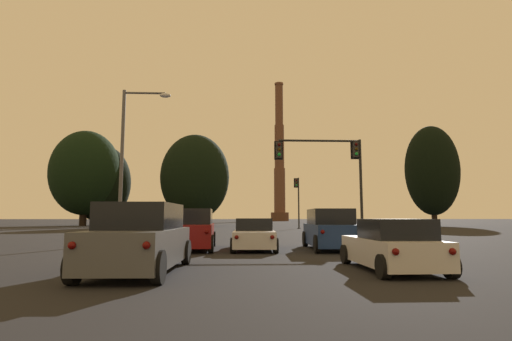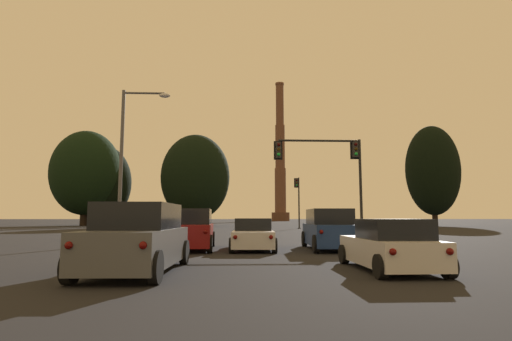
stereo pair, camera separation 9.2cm
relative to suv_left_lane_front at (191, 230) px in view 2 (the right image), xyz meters
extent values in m
cube|color=maroon|center=(0.00, -0.03, -0.21)|extent=(2.08, 4.86, 0.95)
cube|color=black|center=(0.00, 0.09, 0.61)|extent=(1.87, 2.86, 0.70)
cylinder|color=black|center=(-1.00, 1.86, -0.52)|extent=(0.24, 0.77, 0.76)
cylinder|color=black|center=(0.88, 1.92, -0.52)|extent=(0.24, 0.77, 0.76)
cylinder|color=black|center=(-0.88, -1.99, -0.52)|extent=(0.24, 0.77, 0.76)
cylinder|color=black|center=(1.00, -1.92, -0.52)|extent=(0.24, 0.77, 0.76)
sphere|color=#500705|center=(-0.70, -2.48, 0.00)|extent=(0.17, 0.17, 0.17)
sphere|color=#500705|center=(0.86, -2.42, 0.00)|extent=(0.17, 0.17, 0.17)
cube|color=silver|center=(2.87, -0.16, -0.37)|extent=(1.97, 4.66, 0.70)
cube|color=black|center=(2.88, 0.07, 0.25)|extent=(1.70, 2.26, 0.55)
cylinder|color=black|center=(2.06, 1.77, -0.58)|extent=(0.24, 0.65, 0.64)
cylinder|color=black|center=(3.82, 1.70, -0.58)|extent=(0.24, 0.65, 0.64)
cylinder|color=black|center=(1.92, -2.03, -0.58)|extent=(0.24, 0.65, 0.64)
cylinder|color=black|center=(3.68, -2.09, -0.58)|extent=(0.24, 0.65, 0.64)
sphere|color=#500705|center=(2.06, -2.46, -0.22)|extent=(0.17, 0.17, 0.17)
sphere|color=#500705|center=(3.50, -2.51, -0.22)|extent=(0.17, 0.17, 0.17)
cube|color=silver|center=(6.43, -7.47, -0.37)|extent=(1.75, 4.01, 0.72)
cube|color=black|center=(6.43, -7.87, 0.26)|extent=(1.57, 1.91, 0.55)
cylinder|color=black|center=(5.58, -5.85, -0.60)|extent=(0.22, 0.60, 0.60)
cylinder|color=black|center=(7.26, -5.83, -0.60)|extent=(0.22, 0.60, 0.60)
cylinder|color=black|center=(5.60, -9.10, -0.60)|extent=(0.22, 0.60, 0.60)
cylinder|color=black|center=(7.28, -9.08, -0.60)|extent=(0.22, 0.60, 0.60)
sphere|color=#500705|center=(5.76, -9.49, -0.21)|extent=(0.17, 0.17, 0.17)
sphere|color=#500705|center=(7.12, -9.48, -0.21)|extent=(0.17, 0.17, 0.17)
cube|color=#4C4F54|center=(-0.53, -7.66, -0.21)|extent=(2.07, 4.86, 0.95)
cube|color=black|center=(-0.53, -7.54, 0.61)|extent=(1.87, 2.86, 0.70)
cylinder|color=black|center=(-1.41, -5.71, -0.52)|extent=(0.24, 0.77, 0.76)
cylinder|color=black|center=(0.47, -5.77, -0.52)|extent=(0.24, 0.77, 0.76)
cylinder|color=black|center=(-1.53, -9.55, -0.52)|extent=(0.24, 0.77, 0.76)
cylinder|color=black|center=(0.35, -9.61, -0.52)|extent=(0.24, 0.77, 0.76)
sphere|color=#500705|center=(-1.39, -10.05, 0.00)|extent=(0.17, 0.17, 0.17)
sphere|color=#500705|center=(0.17, -10.10, 0.00)|extent=(0.17, 0.17, 0.17)
cube|color=navy|center=(6.41, -0.29, -0.21)|extent=(2.12, 4.88, 0.95)
cube|color=black|center=(6.41, -0.17, 0.61)|extent=(1.90, 2.87, 0.70)
cylinder|color=black|center=(5.55, 1.67, -0.52)|extent=(0.25, 0.77, 0.76)
cylinder|color=black|center=(7.43, 1.59, -0.52)|extent=(0.25, 0.77, 0.76)
cylinder|color=black|center=(5.38, -2.17, -0.52)|extent=(0.25, 0.77, 0.76)
cylinder|color=black|center=(7.26, -2.25, -0.52)|extent=(0.25, 0.77, 0.76)
sphere|color=#500705|center=(5.52, -2.67, 0.00)|extent=(0.17, 0.17, 0.17)
sphere|color=#500705|center=(7.08, -2.74, 0.00)|extent=(0.17, 0.17, 0.17)
cylinder|color=black|center=(10.06, 32.75, 2.40)|extent=(0.18, 0.18, 6.60)
cylinder|color=black|center=(10.06, 32.75, -0.85)|extent=(0.40, 0.40, 0.10)
cube|color=#282828|center=(9.77, 32.75, 5.03)|extent=(0.34, 0.34, 1.04)
cube|color=black|center=(9.77, 32.93, 5.03)|extent=(0.58, 0.03, 1.25)
sphere|color=#320504|center=(9.77, 32.56, 5.35)|extent=(0.22, 0.22, 0.22)
sphere|color=#352604|center=(9.77, 32.56, 5.03)|extent=(0.22, 0.22, 0.22)
sphere|color=green|center=(9.77, 32.56, 4.71)|extent=(0.22, 0.22, 0.22)
cylinder|color=black|center=(10.21, 7.03, 2.41)|extent=(0.18, 0.18, 6.61)
cylinder|color=black|center=(10.21, 7.03, -0.85)|extent=(0.40, 0.40, 0.10)
cube|color=#282828|center=(9.92, 7.03, 5.04)|extent=(0.34, 0.34, 1.04)
cube|color=black|center=(9.92, 7.21, 5.04)|extent=(0.58, 0.03, 1.25)
sphere|color=#320504|center=(9.92, 6.84, 5.37)|extent=(0.22, 0.22, 0.22)
sphere|color=#352604|center=(9.92, 6.84, 5.04)|extent=(0.22, 0.22, 0.22)
sphere|color=green|center=(9.92, 6.84, 4.72)|extent=(0.22, 0.22, 0.22)
cylinder|color=black|center=(7.51, 7.03, 5.61)|extent=(5.41, 0.14, 0.14)
sphere|color=black|center=(10.21, 7.03, 5.61)|extent=(0.18, 0.18, 0.18)
cube|color=#282828|center=(4.80, 7.03, 4.97)|extent=(0.34, 0.34, 1.04)
cube|color=black|center=(4.80, 7.21, 4.97)|extent=(0.58, 0.03, 1.25)
sphere|color=#320504|center=(4.80, 6.84, 5.30)|extent=(0.22, 0.22, 0.22)
sphere|color=#352604|center=(4.80, 6.84, 4.97)|extent=(0.22, 0.22, 0.22)
sphere|color=green|center=(4.80, 6.84, 4.65)|extent=(0.22, 0.22, 0.22)
cylinder|color=#56565B|center=(-4.44, 3.86, 3.48)|extent=(0.20, 0.20, 8.75)
cylinder|color=#56565B|center=(-3.27, 3.86, 7.70)|extent=(2.34, 0.12, 0.12)
sphere|color=#56565B|center=(-4.44, 3.86, 7.70)|extent=(0.20, 0.20, 0.20)
ellipsoid|color=silver|center=(-2.10, 3.86, 7.58)|extent=(0.64, 0.36, 0.26)
cylinder|color=#523427|center=(18.10, 130.82, 0.70)|extent=(6.71, 6.71, 3.20)
cylinder|color=brown|center=(18.10, 130.82, 10.65)|extent=(4.20, 4.20, 16.70)
cylinder|color=brown|center=(18.10, 130.82, 27.34)|extent=(3.61, 3.61, 16.70)
cylinder|color=brown|center=(18.10, 130.82, 44.04)|extent=(3.02, 3.02, 16.70)
cylinder|color=brown|center=(18.10, 130.82, 52.04)|extent=(3.38, 3.38, 0.70)
cylinder|color=black|center=(-22.48, 54.39, 0.29)|extent=(1.03, 1.03, 2.37)
ellipsoid|color=black|center=(-22.48, 54.39, 6.69)|extent=(10.32, 9.29, 13.91)
cylinder|color=black|center=(-24.66, 52.28, 0.94)|extent=(1.21, 1.21, 3.67)
ellipsoid|color=black|center=(-24.66, 52.28, 8.35)|extent=(12.09, 10.88, 14.88)
cylinder|color=black|center=(34.59, 45.90, 0.92)|extent=(0.88, 0.88, 3.64)
ellipsoid|color=black|center=(34.59, 45.90, 8.37)|extent=(8.76, 7.88, 14.99)
cylinder|color=black|center=(-5.19, 49.85, 0.51)|extent=(1.17, 1.17, 2.81)
ellipsoid|color=black|center=(-5.19, 49.85, 7.43)|extent=(11.73, 10.56, 14.71)
camera|label=1|loc=(2.08, -18.73, 0.59)|focal=28.00mm
camera|label=2|loc=(2.17, -18.74, 0.59)|focal=28.00mm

